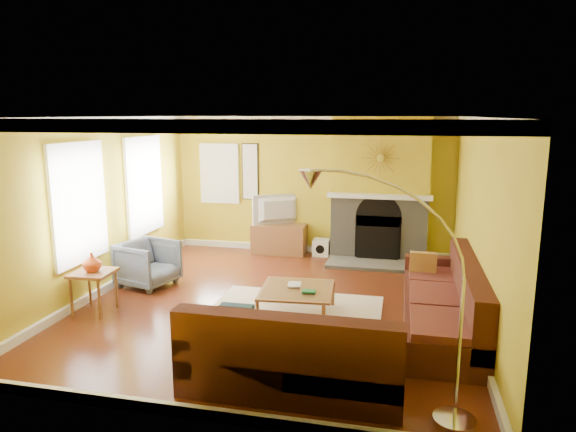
% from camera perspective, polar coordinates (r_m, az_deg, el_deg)
% --- Properties ---
extents(floor, '(5.50, 6.00, 0.02)m').
position_cam_1_polar(floor, '(7.66, -1.46, -9.78)').
color(floor, maroon).
rests_on(floor, ground).
extents(ceiling, '(5.50, 6.00, 0.02)m').
position_cam_1_polar(ceiling, '(7.15, -1.57, 11.02)').
color(ceiling, white).
rests_on(ceiling, ground).
extents(wall_back, '(5.50, 0.02, 2.70)m').
position_cam_1_polar(wall_back, '(10.19, 2.62, 3.40)').
color(wall_back, gold).
rests_on(wall_back, ground).
extents(wall_front, '(5.50, 0.02, 2.70)m').
position_cam_1_polar(wall_front, '(4.51, -10.94, -6.86)').
color(wall_front, gold).
rests_on(wall_front, ground).
extents(wall_left, '(0.02, 6.00, 2.70)m').
position_cam_1_polar(wall_left, '(8.39, -20.13, 1.03)').
color(wall_left, gold).
rests_on(wall_left, ground).
extents(wall_right, '(0.02, 6.00, 2.70)m').
position_cam_1_polar(wall_right, '(7.14, 20.49, -0.68)').
color(wall_right, gold).
rests_on(wall_right, ground).
extents(baseboard, '(5.50, 6.00, 0.12)m').
position_cam_1_polar(baseboard, '(7.64, -1.47, -9.29)').
color(baseboard, white).
rests_on(baseboard, floor).
extents(crown_molding, '(5.50, 6.00, 0.12)m').
position_cam_1_polar(crown_molding, '(7.15, -1.57, 10.46)').
color(crown_molding, white).
rests_on(crown_molding, ceiling).
extents(window_left_near, '(0.06, 1.22, 1.72)m').
position_cam_1_polar(window_left_near, '(9.45, -15.76, 3.29)').
color(window_left_near, white).
rests_on(window_left_near, wall_left).
extents(window_left_far, '(0.06, 1.22, 1.72)m').
position_cam_1_polar(window_left_far, '(7.85, -22.30, 1.33)').
color(window_left_far, white).
rests_on(window_left_far, wall_left).
extents(window_back, '(0.82, 0.06, 1.22)m').
position_cam_1_polar(window_back, '(10.61, -7.61, 4.71)').
color(window_back, white).
rests_on(window_back, wall_back).
extents(wall_art, '(0.34, 0.04, 1.14)m').
position_cam_1_polar(wall_art, '(10.41, -4.22, 4.93)').
color(wall_art, white).
rests_on(wall_art, wall_back).
extents(fireplace, '(1.80, 0.40, 2.70)m').
position_cam_1_polar(fireplace, '(9.84, 10.18, 2.96)').
color(fireplace, gray).
rests_on(fireplace, floor).
extents(mantel, '(1.92, 0.22, 0.08)m').
position_cam_1_polar(mantel, '(9.62, 10.09, 2.17)').
color(mantel, white).
rests_on(mantel, fireplace).
extents(hearth, '(1.80, 0.70, 0.06)m').
position_cam_1_polar(hearth, '(9.58, 9.75, -5.34)').
color(hearth, gray).
rests_on(hearth, floor).
extents(sunburst, '(0.70, 0.04, 0.70)m').
position_cam_1_polar(sunburst, '(9.54, 10.24, 6.33)').
color(sunburst, olive).
rests_on(sunburst, fireplace).
extents(rug, '(2.40, 1.80, 0.02)m').
position_cam_1_polar(rug, '(7.31, 0.66, -10.69)').
color(rug, beige).
rests_on(rug, floor).
extents(sectional_sofa, '(3.10, 3.70, 0.90)m').
position_cam_1_polar(sectional_sofa, '(6.52, 7.07, -9.37)').
color(sectional_sofa, '#4C2018').
rests_on(sectional_sofa, floor).
extents(coffee_table, '(1.06, 1.06, 0.39)m').
position_cam_1_polar(coffee_table, '(7.19, 0.98, -9.49)').
color(coffee_table, white).
rests_on(coffee_table, floor).
extents(media_console, '(1.07, 0.48, 0.59)m').
position_cam_1_polar(media_console, '(10.26, -0.99, -2.55)').
color(media_console, brown).
rests_on(media_console, floor).
extents(tv, '(0.95, 0.64, 0.59)m').
position_cam_1_polar(tv, '(10.14, -1.00, 0.68)').
color(tv, black).
rests_on(tv, media_console).
extents(subwoofer, '(0.32, 0.32, 0.32)m').
position_cam_1_polar(subwoofer, '(10.16, 3.72, -3.48)').
color(subwoofer, white).
rests_on(subwoofer, floor).
extents(armchair, '(0.99, 0.98, 0.74)m').
position_cam_1_polar(armchair, '(8.62, -15.29, -5.12)').
color(armchair, slate).
rests_on(armchair, floor).
extents(side_table, '(0.55, 0.55, 0.59)m').
position_cam_1_polar(side_table, '(7.76, -20.73, -7.86)').
color(side_table, brown).
rests_on(side_table, floor).
extents(vase, '(0.33, 0.33, 0.27)m').
position_cam_1_polar(vase, '(7.63, -20.95, -4.81)').
color(vase, '#D24914').
rests_on(vase, side_table).
extents(book, '(0.21, 0.27, 0.02)m').
position_cam_1_polar(book, '(7.23, -0.01, -7.61)').
color(book, white).
rests_on(book, coffee_table).
extents(arc_lamp, '(1.42, 0.36, 2.25)m').
position_cam_1_polar(arc_lamp, '(4.67, 11.23, -9.14)').
color(arc_lamp, silver).
rests_on(arc_lamp, floor).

